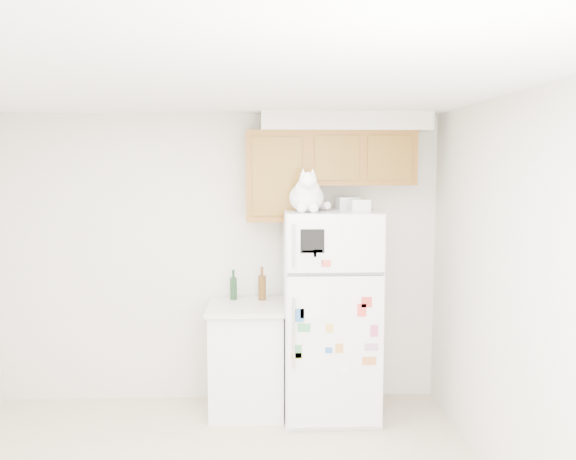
{
  "coord_description": "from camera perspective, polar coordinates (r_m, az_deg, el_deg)",
  "views": [
    {
      "loc": [
        0.39,
        -3.28,
        2.07
      ],
      "look_at": [
        0.59,
        1.55,
        1.55
      ],
      "focal_mm": 38.0,
      "sensor_mm": 36.0,
      "label": 1
    }
  ],
  "objects": [
    {
      "name": "room_shell",
      "position": [
        3.56,
        -6.63,
        -0.33
      ],
      "size": [
        3.84,
        4.04,
        2.52
      ],
      "color": "beige",
      "rests_on": "ground_plane"
    },
    {
      "name": "refrigerator",
      "position": [
        5.06,
        3.97,
        -7.8
      ],
      "size": [
        0.76,
        0.78,
        1.7
      ],
      "color": "white",
      "rests_on": "ground_plane"
    },
    {
      "name": "base_counter",
      "position": [
        5.22,
        -3.87,
        -11.82
      ],
      "size": [
        0.64,
        0.64,
        0.92
      ],
      "color": "white",
      "rests_on": "ground_plane"
    },
    {
      "name": "cat",
      "position": [
        4.78,
        1.79,
        3.25
      ],
      "size": [
        0.34,
        0.49,
        0.35
      ],
      "color": "white",
      "rests_on": "refrigerator"
    },
    {
      "name": "storage_box_back",
      "position": [
        5.11,
        5.61,
        2.53
      ],
      "size": [
        0.2,
        0.16,
        0.1
      ],
      "primitive_type": "cube",
      "rotation": [
        0.0,
        0.0,
        0.19
      ],
      "color": "white",
      "rests_on": "refrigerator"
    },
    {
      "name": "storage_box_front",
      "position": [
        4.94,
        6.77,
        2.33
      ],
      "size": [
        0.16,
        0.12,
        0.09
      ],
      "primitive_type": "cube",
      "rotation": [
        0.0,
        0.0,
        0.08
      ],
      "color": "white",
      "rests_on": "refrigerator"
    },
    {
      "name": "bottle_green",
      "position": [
        5.24,
        -5.13,
        -5.11
      ],
      "size": [
        0.06,
        0.06,
        0.26
      ],
      "primitive_type": null,
      "color": "#19381E",
      "rests_on": "base_counter"
    },
    {
      "name": "bottle_amber",
      "position": [
        5.21,
        -2.44,
        -5.02
      ],
      "size": [
        0.07,
        0.07,
        0.29
      ],
      "primitive_type": null,
      "color": "#593814",
      "rests_on": "base_counter"
    }
  ]
}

